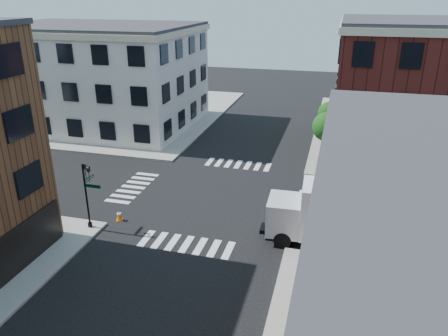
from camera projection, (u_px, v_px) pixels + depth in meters
ground at (217, 197)px, 33.38m from camera, size 120.00×120.00×0.00m
sidewalk_nw at (107, 111)px, 57.20m from camera, size 30.00×30.00×0.15m
building_nw at (96, 77)px, 50.21m from camera, size 22.00×16.00×11.00m
tree_near at (328, 128)px, 39.31m from camera, size 2.69×2.69×4.49m
tree_far at (330, 115)px, 44.79m from camera, size 2.43×2.43×4.07m
signal_pole at (88, 189)px, 27.94m from camera, size 1.29×1.24×4.60m
box_truck at (341, 215)px, 26.37m from camera, size 8.76×2.95×3.92m
traffic_cone at (119, 215)px, 29.86m from camera, size 0.52×0.52×0.75m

